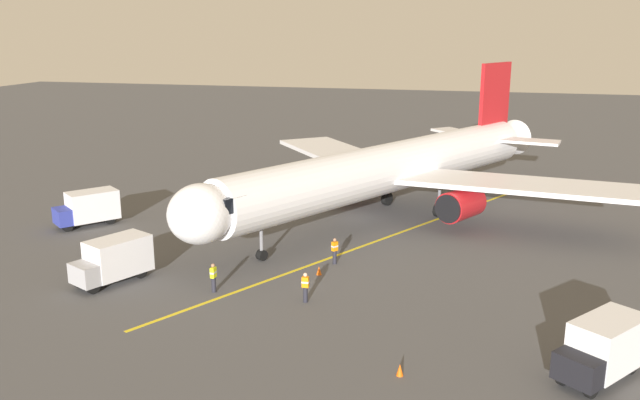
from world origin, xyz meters
TOP-DOWN VIEW (x-y plane):
  - ground_plane at (0.00, 0.00)m, footprint 220.00×220.00m
  - apron_lead_in_line at (-1.65, 5.14)m, footprint 19.81×34.99m
  - airplane at (-1.79, -1.10)m, footprint 31.01×36.77m
  - ground_crew_marshaller at (0.41, 16.78)m, footprint 0.41×0.26m
  - ground_crew_wing_walker at (0.22, 10.41)m, footprint 0.44×0.47m
  - ground_crew_loader at (5.88, 16.65)m, footprint 0.29×0.42m
  - box_truck_near_nose at (-14.11, 21.52)m, footprint 4.35×4.83m
  - box_truck_portside at (12.24, 16.66)m, footprint 3.76×4.99m
  - box_truck_starboard_side at (20.33, 6.70)m, footprint 4.40×4.81m
  - safety_cone_nose_left at (-5.69, 23.48)m, footprint 0.32×0.32m
  - safety_cone_nose_right at (0.72, 12.53)m, footprint 0.32×0.32m

SIDE VIEW (x-z plane):
  - ground_plane at x=0.00m, z-range 0.00..0.00m
  - apron_lead_in_line at x=-1.65m, z-range 0.00..0.01m
  - safety_cone_nose_left at x=-5.69m, z-range 0.00..0.55m
  - safety_cone_nose_right at x=0.72m, z-range 0.00..0.55m
  - ground_crew_marshaller at x=0.41m, z-range 0.03..1.74m
  - ground_crew_wing_walker at x=0.22m, z-range 0.03..1.74m
  - ground_crew_loader at x=5.88m, z-range 0.03..1.74m
  - box_truck_near_nose at x=-14.11m, z-range 0.08..2.70m
  - box_truck_portside at x=12.24m, z-range 0.08..2.70m
  - box_truck_starboard_side at x=20.33m, z-range 0.08..2.70m
  - airplane at x=-1.79m, z-range -1.75..9.75m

